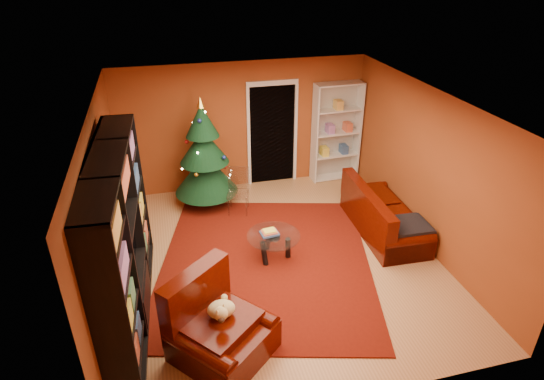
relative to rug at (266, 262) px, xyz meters
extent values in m
cube|color=#AB7648|center=(0.23, 0.08, -0.04)|extent=(5.00, 5.50, 0.05)
cube|color=silver|center=(0.23, 0.08, 2.61)|extent=(5.00, 5.50, 0.05)
cube|color=#94431D|center=(0.23, 2.86, 1.29)|extent=(5.00, 0.05, 2.60)
cube|color=#94431D|center=(-2.30, 0.08, 1.29)|extent=(0.05, 5.50, 2.60)
cube|color=#94431D|center=(2.75, 0.08, 1.29)|extent=(0.05, 5.50, 2.60)
cube|color=#601208|center=(0.00, 0.00, 0.00)|extent=(4.16, 4.55, 0.02)
cube|color=#26582A|center=(-0.66, 2.21, 0.13)|extent=(0.32, 0.32, 0.28)
cube|color=#A92C18|center=(-0.99, 2.35, 0.09)|extent=(0.26, 0.26, 0.20)
camera|label=1|loc=(-1.36, -5.74, 4.44)|focal=30.00mm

